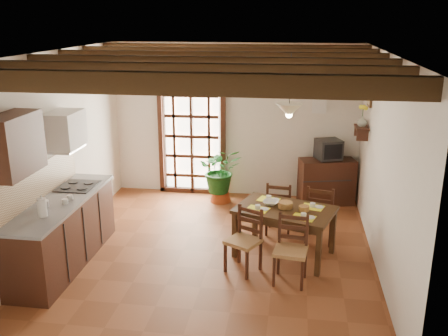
% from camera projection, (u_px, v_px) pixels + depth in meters
% --- Properties ---
extents(ground_plane, '(5.00, 5.00, 0.00)m').
position_uv_depth(ground_plane, '(213.00, 252.00, 7.16)').
color(ground_plane, brown).
extents(room_shell, '(4.52, 5.02, 2.81)m').
position_uv_depth(room_shell, '(212.00, 129.00, 6.62)').
color(room_shell, silver).
rests_on(room_shell, ground_plane).
extents(ceiling_beams, '(4.50, 4.34, 0.20)m').
position_uv_depth(ceiling_beams, '(212.00, 62.00, 6.37)').
color(ceiling_beams, black).
rests_on(ceiling_beams, room_shell).
extents(french_door, '(1.26, 0.11, 2.32)m').
position_uv_depth(french_door, '(192.00, 132.00, 9.24)').
color(french_door, white).
rests_on(french_door, ground_plane).
extents(kitchen_counter, '(0.64, 2.25, 1.38)m').
position_uv_depth(kitchen_counter, '(63.00, 231.00, 6.72)').
color(kitchen_counter, '#341A10').
rests_on(kitchen_counter, ground_plane).
extents(upper_cabinet, '(0.35, 0.80, 0.70)m').
position_uv_depth(upper_cabinet, '(14.00, 145.00, 5.67)').
color(upper_cabinet, '#341A10').
rests_on(upper_cabinet, room_shell).
extents(range_hood, '(0.38, 0.60, 0.54)m').
position_uv_depth(range_hood, '(65.00, 131.00, 6.88)').
color(range_hood, white).
rests_on(range_hood, room_shell).
extents(counter_items, '(0.50, 1.43, 0.25)m').
position_uv_depth(counter_items, '(62.00, 195.00, 6.66)').
color(counter_items, black).
rests_on(counter_items, kitchen_counter).
extents(dining_table, '(1.50, 1.21, 0.71)m').
position_uv_depth(dining_table, '(285.00, 214.00, 6.91)').
color(dining_table, '#392412').
rests_on(dining_table, ground_plane).
extents(chair_near_left, '(0.53, 0.52, 0.86)m').
position_uv_depth(chair_near_left, '(244.00, 252.00, 6.58)').
color(chair_near_left, '#A07144').
rests_on(chair_near_left, ground_plane).
extents(chair_near_right, '(0.45, 0.44, 0.88)m').
position_uv_depth(chair_near_right, '(290.00, 262.00, 6.30)').
color(chair_near_right, '#A07144').
rests_on(chair_near_right, ground_plane).
extents(chair_far_left, '(0.43, 0.42, 0.85)m').
position_uv_depth(chair_far_left, '(279.00, 217.00, 7.72)').
color(chair_far_left, '#A07144').
rests_on(chair_far_left, ground_plane).
extents(chair_far_right, '(0.49, 0.48, 0.90)m').
position_uv_depth(chair_far_right, '(320.00, 224.00, 7.44)').
color(chair_far_right, '#A07144').
rests_on(chair_far_right, ground_plane).
extents(table_setting, '(0.95, 0.63, 0.09)m').
position_uv_depth(table_setting, '(285.00, 209.00, 6.88)').
color(table_setting, '#FFFD28').
rests_on(table_setting, dining_table).
extents(table_bowl, '(0.25, 0.25, 0.05)m').
position_uv_depth(table_bowl, '(271.00, 203.00, 7.01)').
color(table_bowl, white).
rests_on(table_bowl, dining_table).
extents(sideboard, '(1.04, 0.65, 0.82)m').
position_uv_depth(sideboard, '(326.00, 181.00, 8.91)').
color(sideboard, '#341A10').
rests_on(sideboard, ground_plane).
extents(crt_tv, '(0.51, 0.50, 0.35)m').
position_uv_depth(crt_tv, '(328.00, 149.00, 8.73)').
color(crt_tv, black).
rests_on(crt_tv, sideboard).
extents(fuse_box, '(0.25, 0.03, 0.32)m').
position_uv_depth(fuse_box, '(319.00, 104.00, 8.78)').
color(fuse_box, white).
rests_on(fuse_box, room_shell).
extents(plant_pot, '(0.38, 0.38, 0.23)m').
position_uv_depth(plant_pot, '(220.00, 196.00, 9.08)').
color(plant_pot, maroon).
rests_on(plant_pot, ground_plane).
extents(potted_plant, '(2.32, 2.12, 2.18)m').
position_uv_depth(potted_plant, '(220.00, 172.00, 8.94)').
color(potted_plant, '#144C19').
rests_on(potted_plant, ground_plane).
extents(wall_shelf, '(0.20, 0.42, 0.20)m').
position_uv_depth(wall_shelf, '(361.00, 130.00, 7.93)').
color(wall_shelf, '#341A10').
rests_on(wall_shelf, room_shell).
extents(shelf_vase, '(0.15, 0.15, 0.15)m').
position_uv_depth(shelf_vase, '(362.00, 121.00, 7.89)').
color(shelf_vase, '#B2BFB2').
rests_on(shelf_vase, wall_shelf).
extents(shelf_flowers, '(0.14, 0.14, 0.36)m').
position_uv_depth(shelf_flowers, '(363.00, 108.00, 7.83)').
color(shelf_flowers, '#FFFD28').
rests_on(shelf_flowers, shelf_vase).
extents(framed_picture, '(0.03, 0.32, 0.32)m').
position_uv_depth(framed_picture, '(370.00, 96.00, 7.76)').
color(framed_picture, brown).
rests_on(framed_picture, room_shell).
extents(pendant_lamp, '(0.36, 0.36, 0.84)m').
position_uv_depth(pendant_lamp, '(289.00, 109.00, 6.57)').
color(pendant_lamp, black).
rests_on(pendant_lamp, room_shell).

